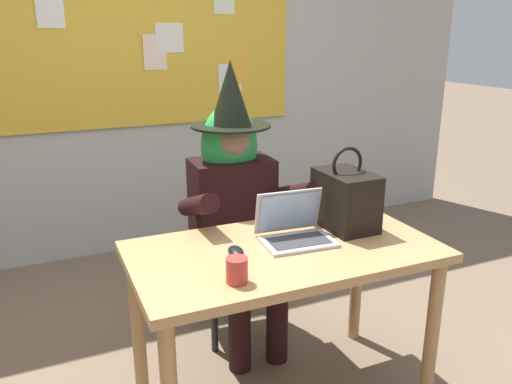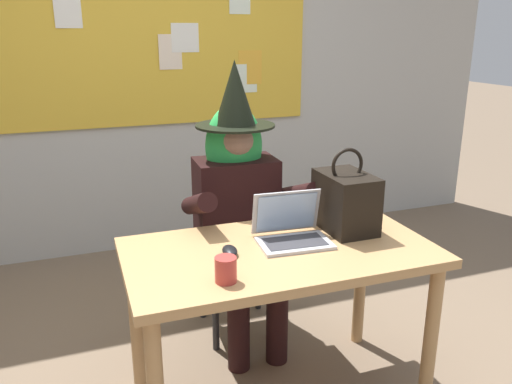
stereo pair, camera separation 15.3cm
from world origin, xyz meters
name	(u,v)px [view 2 (the right image)]	position (x,y,z in m)	size (l,w,h in m)	color
wall_back_bulletin	(146,53)	(0.00, 2.04, 1.45)	(5.79, 2.21, 2.88)	#B2B2AD
desk_main	(279,270)	(0.19, 0.02, 0.64)	(1.29, 0.72, 0.75)	tan
chair_at_desk	(234,238)	(0.22, 0.73, 0.51)	(0.44, 0.44, 0.91)	black
person_costumed	(239,195)	(0.21, 0.61, 0.80)	(0.61, 0.68, 1.48)	black
laptop	(291,231)	(0.27, 0.08, 0.79)	(0.32, 0.27, 0.21)	#B7B7BC
computer_mouse	(230,251)	(-0.03, 0.03, 0.76)	(0.06, 0.10, 0.03)	black
handbag	(345,201)	(0.55, 0.12, 0.88)	(0.20, 0.30, 0.38)	black
coffee_mug	(226,270)	(-0.11, -0.19, 0.79)	(0.08, 0.08, 0.10)	#B23833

